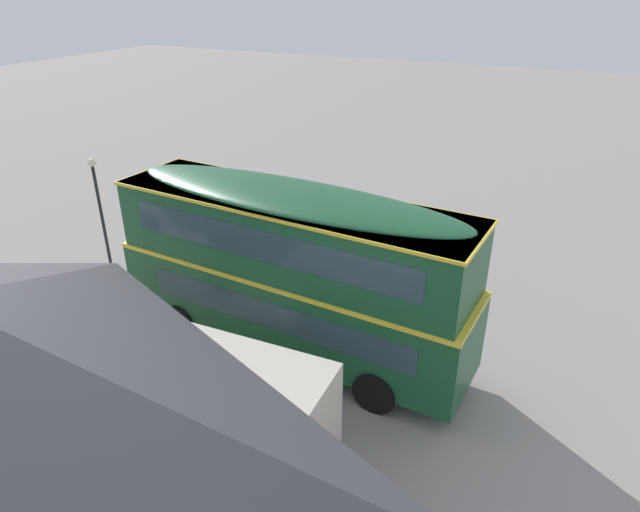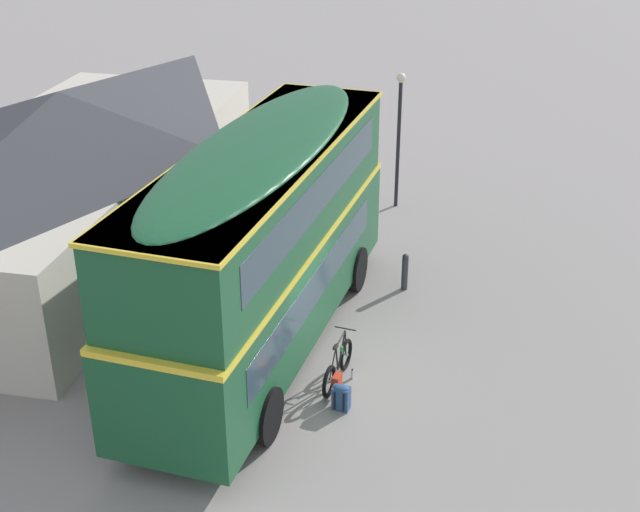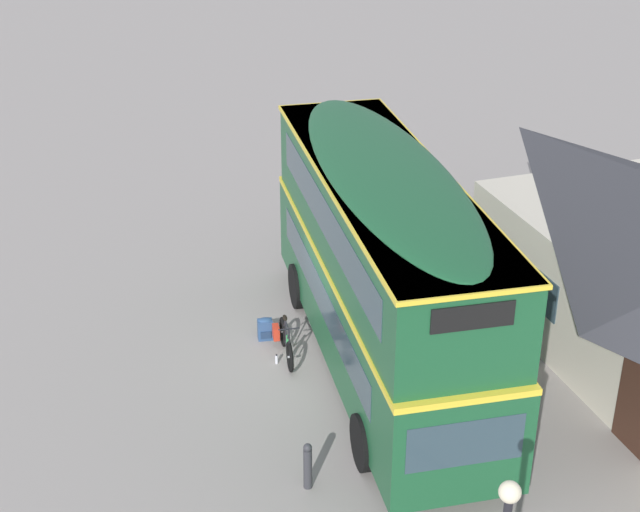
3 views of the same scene
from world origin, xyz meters
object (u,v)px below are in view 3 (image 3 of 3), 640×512
(water_bottle_clear_plastic, at_px, (277,359))
(kerb_bollard, at_px, (308,465))
(backpack_on_ground, at_px, (265,328))
(double_decker_bus, at_px, (383,261))
(touring_bicycle, at_px, (285,342))

(water_bottle_clear_plastic, distance_m, kerb_bollard, 4.14)
(backpack_on_ground, bearing_deg, water_bottle_clear_plastic, -0.11)
(water_bottle_clear_plastic, height_order, kerb_bollard, kerb_bollard)
(double_decker_bus, height_order, water_bottle_clear_plastic, double_decker_bus)
(kerb_bollard, bearing_deg, double_decker_bus, 141.79)
(double_decker_bus, relative_size, touring_bicycle, 5.85)
(backpack_on_ground, xyz_separation_m, water_bottle_clear_plastic, (1.06, -0.00, -0.17))
(touring_bicycle, relative_size, backpack_on_ground, 3.18)
(backpack_on_ground, bearing_deg, kerb_bollard, -5.06)
(double_decker_bus, bearing_deg, touring_bicycle, -120.53)
(double_decker_bus, xyz_separation_m, kerb_bollard, (3.25, -2.56, -2.14))
(double_decker_bus, relative_size, backpack_on_ground, 18.60)
(touring_bicycle, bearing_deg, kerb_bollard, -9.34)
(touring_bicycle, bearing_deg, double_decker_bus, 59.47)
(touring_bicycle, relative_size, water_bottle_clear_plastic, 7.50)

